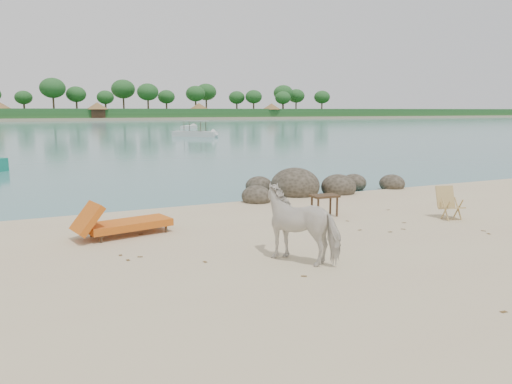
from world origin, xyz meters
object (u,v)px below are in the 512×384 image
lounge_chair (129,221)px  side_table (324,207)px  boulders (309,187)px  cow (303,225)px  deck_chair (452,204)px

lounge_chair → side_table: bearing=-13.9°
boulders → cow: size_ratio=3.95×
cow → lounge_chair: (-2.47, 3.17, -0.33)m
lounge_chair → cow: bearing=-63.5°
boulders → cow: bearing=-122.0°
side_table → lounge_chair: lounge_chair is taller
boulders → lounge_chair: size_ratio=2.81×
deck_chair → lounge_chair: bearing=-178.6°
deck_chair → cow: bearing=-150.1°
boulders → side_table: boulders is taller
cow → deck_chair: cow is taller
lounge_chair → deck_chair: (7.54, -1.83, 0.07)m
boulders → side_table: size_ratio=9.27×
cow → side_table: cow is taller
lounge_chair → deck_chair: bearing=-25.1°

